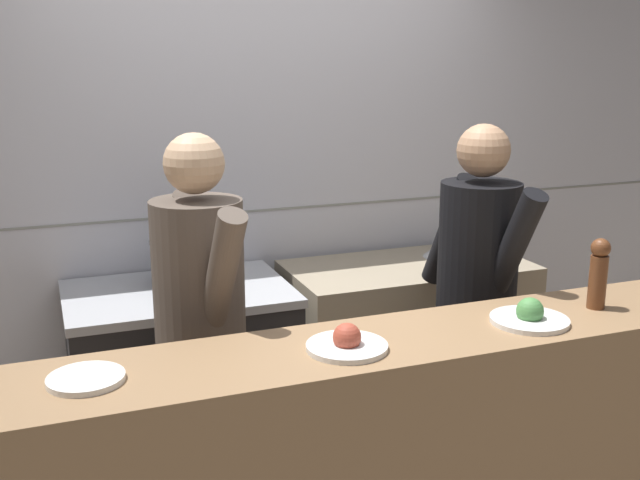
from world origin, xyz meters
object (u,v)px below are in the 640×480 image
at_px(oven_range, 182,377).
at_px(pepper_mill, 599,272).
at_px(stock_pot, 183,262).
at_px(plated_dish_main, 86,379).
at_px(plated_dish_dessert, 530,317).
at_px(chef_head_cook, 201,330).
at_px(mixing_bowl_steel, 447,248).
at_px(plated_dish_appetiser, 347,343).
at_px(chef_sous, 476,297).

height_order(oven_range, pepper_mill, pepper_mill).
xyz_separation_m(stock_pot, plated_dish_main, (-0.53, -1.29, 0.04)).
xyz_separation_m(plated_dish_dessert, pepper_mill, (0.32, 0.04, 0.12)).
height_order(pepper_mill, chef_head_cook, chef_head_cook).
bearing_deg(stock_pot, plated_dish_dessert, -54.22).
xyz_separation_m(oven_range, plated_dish_dessert, (1.00, -1.29, 0.61)).
xyz_separation_m(mixing_bowl_steel, plated_dish_main, (-1.96, -1.31, 0.11)).
relative_size(mixing_bowl_steel, plated_dish_appetiser, 0.98).
bearing_deg(chef_head_cook, plated_dish_dessert, -40.81).
bearing_deg(plated_dish_main, pepper_mill, -0.11).
bearing_deg(chef_head_cook, plated_dish_main, -139.71).
distance_m(stock_pot, chef_head_cook, 0.74).
height_order(plated_dish_main, plated_dish_dessert, plated_dish_dessert).
relative_size(stock_pot, plated_dish_appetiser, 1.17).
relative_size(chef_head_cook, chef_sous, 1.00).
xyz_separation_m(plated_dish_appetiser, plated_dish_dessert, (0.69, -0.00, 0.00)).
bearing_deg(plated_dish_dessert, plated_dish_main, 178.19).
xyz_separation_m(oven_range, plated_dish_main, (-0.49, -1.24, 0.60)).
height_order(oven_range, plated_dish_main, plated_dish_main).
bearing_deg(pepper_mill, plated_dish_dessert, -172.34).
xyz_separation_m(oven_range, stock_pot, (0.04, 0.04, 0.56)).
bearing_deg(chef_sous, plated_dish_appetiser, -152.63).
bearing_deg(chef_head_cook, pepper_mill, -33.00).
distance_m(plated_dish_main, pepper_mill, 1.82).
xyz_separation_m(plated_dish_main, chef_sous, (1.65, 0.54, -0.11)).
distance_m(oven_range, plated_dish_dessert, 1.75).
bearing_deg(chef_head_cook, oven_range, 76.07).
bearing_deg(plated_dish_appetiser, plated_dish_main, 176.76).
bearing_deg(chef_sous, chef_head_cook, 172.17).
distance_m(mixing_bowl_steel, chef_head_cook, 1.69).
xyz_separation_m(stock_pot, mixing_bowl_steel, (1.43, 0.02, -0.07)).
distance_m(plated_dish_dessert, chef_sous, 0.62).
bearing_deg(mixing_bowl_steel, oven_range, -177.44).
height_order(plated_dish_main, chef_head_cook, chef_head_cook).
bearing_deg(plated_dish_appetiser, stock_pot, 101.42).
distance_m(oven_range, chef_sous, 1.44).
height_order(oven_range, plated_dish_dessert, plated_dish_dessert).
relative_size(oven_range, chef_head_cook, 0.62).
bearing_deg(oven_range, plated_dish_dessert, -52.21).
distance_m(oven_range, mixing_bowl_steel, 1.55).
relative_size(plated_dish_main, chef_sous, 0.13).
distance_m(mixing_bowl_steel, chef_sous, 0.83).
height_order(mixing_bowl_steel, pepper_mill, pepper_mill).
bearing_deg(chef_sous, oven_range, 141.63).
bearing_deg(stock_pot, chef_sous, -33.88).
distance_m(chef_head_cook, chef_sous, 1.20).
bearing_deg(pepper_mill, chef_head_cook, 157.76).
xyz_separation_m(plated_dish_dessert, chef_head_cook, (-1.04, 0.60, -0.12)).
bearing_deg(oven_range, chef_sous, -31.44).
xyz_separation_m(oven_range, pepper_mill, (1.33, -1.25, 0.73)).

